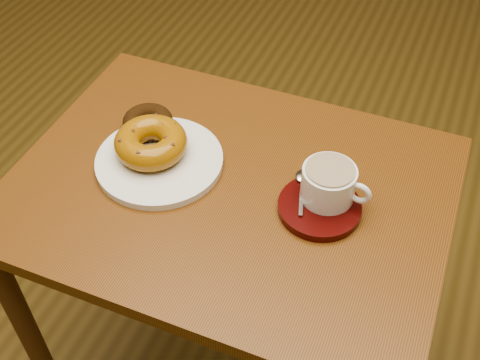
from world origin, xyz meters
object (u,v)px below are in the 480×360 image
at_px(donut_plate, 159,161).
at_px(coffee_cup, 329,183).
at_px(saucer, 319,207).
at_px(cafe_table, 230,227).

xyz_separation_m(donut_plate, coffee_cup, (0.29, 0.03, 0.04)).
bearing_deg(donut_plate, saucer, 0.77).
height_order(donut_plate, coffee_cup, coffee_cup).
relative_size(saucer, coffee_cup, 1.16).
height_order(donut_plate, saucer, same).
relative_size(donut_plate, coffee_cup, 1.91).
bearing_deg(donut_plate, coffee_cup, 5.02).
height_order(saucer, coffee_cup, coffee_cup).
bearing_deg(coffee_cup, cafe_table, -165.66).
relative_size(cafe_table, donut_plate, 3.34).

